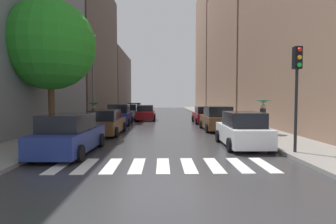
{
  "coord_description": "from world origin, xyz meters",
  "views": [
    {
      "loc": [
        -0.03,
        -6.7,
        2.38
      ],
      "look_at": [
        0.58,
        20.92,
        0.94
      ],
      "focal_mm": 28.97,
      "sensor_mm": 36.0,
      "label": 1
    }
  ],
  "objects_px": {
    "parked_car_left_second": "(106,123)",
    "parked_car_right_second": "(217,119)",
    "parked_car_left_third": "(119,115)",
    "car_midroad": "(146,113)",
    "pedestrian_foreground": "(263,109)",
    "street_tree_left": "(50,45)",
    "parked_car_left_fourth": "(130,112)",
    "traffic_light_right_corner": "(297,76)",
    "parked_car_left_nearest": "(70,135)",
    "parked_car_right_third": "(204,115)",
    "parked_car_right_nearest": "(242,131)",
    "lamp_post_left": "(93,74)",
    "pedestrian_near_tree": "(94,109)",
    "parked_car_left_fifth": "(135,110)"
  },
  "relations": [
    {
      "from": "parked_car_left_second",
      "to": "parked_car_right_second",
      "type": "relative_size",
      "value": 1.15
    },
    {
      "from": "parked_car_left_third",
      "to": "car_midroad",
      "type": "distance_m",
      "value": 5.04
    },
    {
      "from": "parked_car_left_second",
      "to": "parked_car_right_second",
      "type": "distance_m",
      "value": 7.94
    },
    {
      "from": "pedestrian_foreground",
      "to": "street_tree_left",
      "type": "xyz_separation_m",
      "value": [
        -12.92,
        -0.13,
        3.84
      ]
    },
    {
      "from": "parked_car_left_fourth",
      "to": "traffic_light_right_corner",
      "type": "height_order",
      "value": "traffic_light_right_corner"
    },
    {
      "from": "parked_car_left_nearest",
      "to": "parked_car_right_second",
      "type": "relative_size",
      "value": 1.14
    },
    {
      "from": "parked_car_right_third",
      "to": "parked_car_right_nearest",
      "type": "bearing_deg",
      "value": 179.54
    },
    {
      "from": "parked_car_left_third",
      "to": "parked_car_right_second",
      "type": "distance_m",
      "value": 9.1
    },
    {
      "from": "parked_car_right_third",
      "to": "lamp_post_left",
      "type": "relative_size",
      "value": 0.59
    },
    {
      "from": "pedestrian_foreground",
      "to": "parked_car_left_second",
      "type": "bearing_deg",
      "value": 158.38
    },
    {
      "from": "parked_car_right_nearest",
      "to": "pedestrian_foreground",
      "type": "height_order",
      "value": "pedestrian_foreground"
    },
    {
      "from": "pedestrian_near_tree",
      "to": "lamp_post_left",
      "type": "distance_m",
      "value": 2.8
    },
    {
      "from": "parked_car_left_second",
      "to": "parked_car_left_fifth",
      "type": "xyz_separation_m",
      "value": [
        -0.01,
        19.21,
        0.04
      ]
    },
    {
      "from": "street_tree_left",
      "to": "traffic_light_right_corner",
      "type": "xyz_separation_m",
      "value": [
        12.15,
        -5.54,
        -2.24
      ]
    },
    {
      "from": "lamp_post_left",
      "to": "parked_car_right_nearest",
      "type": "bearing_deg",
      "value": -43.05
    },
    {
      "from": "parked_car_left_fifth",
      "to": "parked_car_right_second",
      "type": "xyz_separation_m",
      "value": [
        7.71,
        -17.25,
        0.03
      ]
    },
    {
      "from": "parked_car_left_third",
      "to": "street_tree_left",
      "type": "relative_size",
      "value": 0.52
    },
    {
      "from": "car_midroad",
      "to": "pedestrian_foreground",
      "type": "relative_size",
      "value": 2.1
    },
    {
      "from": "parked_car_left_third",
      "to": "lamp_post_left",
      "type": "bearing_deg",
      "value": 144.1
    },
    {
      "from": "parked_car_left_second",
      "to": "lamp_post_left",
      "type": "relative_size",
      "value": 0.66
    },
    {
      "from": "parked_car_left_nearest",
      "to": "pedestrian_foreground",
      "type": "distance_m",
      "value": 11.41
    },
    {
      "from": "parked_car_left_fifth",
      "to": "parked_car_right_second",
      "type": "height_order",
      "value": "parked_car_right_second"
    },
    {
      "from": "parked_car_left_nearest",
      "to": "pedestrian_foreground",
      "type": "height_order",
      "value": "pedestrian_foreground"
    },
    {
      "from": "parked_car_left_third",
      "to": "pedestrian_foreground",
      "type": "xyz_separation_m",
      "value": [
        10.07,
        -7.64,
        0.85
      ]
    },
    {
      "from": "traffic_light_right_corner",
      "to": "parked_car_left_fourth",
      "type": "bearing_deg",
      "value": 114.69
    },
    {
      "from": "parked_car_right_second",
      "to": "traffic_light_right_corner",
      "type": "bearing_deg",
      "value": -171.16
    },
    {
      "from": "street_tree_left",
      "to": "parked_car_right_third",
      "type": "bearing_deg",
      "value": 40.0
    },
    {
      "from": "parked_car_left_second",
      "to": "pedestrian_near_tree",
      "type": "distance_m",
      "value": 4.37
    },
    {
      "from": "parked_car_right_second",
      "to": "lamp_post_left",
      "type": "relative_size",
      "value": 0.57
    },
    {
      "from": "parked_car_right_second",
      "to": "parked_car_left_nearest",
      "type": "bearing_deg",
      "value": 134.74
    },
    {
      "from": "traffic_light_right_corner",
      "to": "lamp_post_left",
      "type": "xyz_separation_m",
      "value": [
        -11.0,
        10.91,
        1.03
      ]
    },
    {
      "from": "parked_car_right_nearest",
      "to": "lamp_post_left",
      "type": "relative_size",
      "value": 0.58
    },
    {
      "from": "parked_car_left_nearest",
      "to": "parked_car_right_second",
      "type": "xyz_separation_m",
      "value": [
        7.97,
        8.08,
        0.03
      ]
    },
    {
      "from": "traffic_light_right_corner",
      "to": "pedestrian_foreground",
      "type": "bearing_deg",
      "value": 82.32
    },
    {
      "from": "parked_car_left_nearest",
      "to": "pedestrian_near_tree",
      "type": "height_order",
      "value": "pedestrian_near_tree"
    },
    {
      "from": "parked_car_right_nearest",
      "to": "parked_car_right_third",
      "type": "relative_size",
      "value": 0.98
    },
    {
      "from": "pedestrian_foreground",
      "to": "pedestrian_near_tree",
      "type": "distance_m",
      "value": 12.71
    },
    {
      "from": "parked_car_right_second",
      "to": "pedestrian_foreground",
      "type": "relative_size",
      "value": 1.98
    },
    {
      "from": "parked_car_left_fifth",
      "to": "parked_car_right_third",
      "type": "relative_size",
      "value": 0.98
    },
    {
      "from": "parked_car_left_third",
      "to": "parked_car_left_fifth",
      "type": "relative_size",
      "value": 0.99
    },
    {
      "from": "lamp_post_left",
      "to": "parked_car_left_fifth",
      "type": "bearing_deg",
      "value": 83.07
    },
    {
      "from": "parked_car_left_fifth",
      "to": "lamp_post_left",
      "type": "relative_size",
      "value": 0.58
    },
    {
      "from": "parked_car_right_nearest",
      "to": "traffic_light_right_corner",
      "type": "height_order",
      "value": "traffic_light_right_corner"
    },
    {
      "from": "parked_car_left_fourth",
      "to": "lamp_post_left",
      "type": "distance_m",
      "value": 9.89
    },
    {
      "from": "car_midroad",
      "to": "traffic_light_right_corner",
      "type": "relative_size",
      "value": 1.02
    },
    {
      "from": "parked_car_left_fifth",
      "to": "pedestrian_foreground",
      "type": "bearing_deg",
      "value": -154.84
    },
    {
      "from": "parked_car_right_nearest",
      "to": "car_midroad",
      "type": "height_order",
      "value": "parked_car_right_nearest"
    },
    {
      "from": "car_midroad",
      "to": "pedestrian_near_tree",
      "type": "distance_m",
      "value": 8.16
    },
    {
      "from": "parked_car_left_second",
      "to": "street_tree_left",
      "type": "xyz_separation_m",
      "value": [
        -2.99,
        -1.22,
        4.77
      ]
    },
    {
      "from": "parked_car_left_second",
      "to": "parked_car_right_second",
      "type": "bearing_deg",
      "value": -74.67
    }
  ]
}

